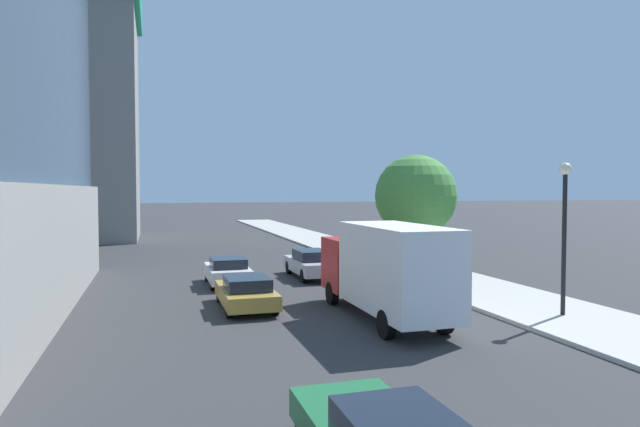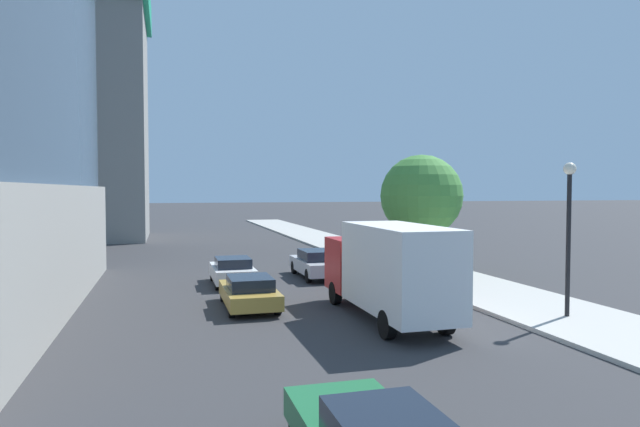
{
  "view_description": "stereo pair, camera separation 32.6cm",
  "coord_description": "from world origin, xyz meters",
  "px_view_note": "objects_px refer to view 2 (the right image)",
  "views": [
    {
      "loc": [
        -5.8,
        -2.55,
        4.67
      ],
      "look_at": [
        -1.18,
        12.81,
        3.98
      ],
      "focal_mm": 31.05,
      "sensor_mm": 36.0,
      "label": 1
    },
    {
      "loc": [
        -5.49,
        -2.64,
        4.67
      ],
      "look_at": [
        -1.18,
        12.81,
        3.98
      ],
      "focal_mm": 31.05,
      "sensor_mm": 36.0,
      "label": 2
    }
  ],
  "objects_px": {
    "car_white": "(233,271)",
    "car_gold": "(249,292)",
    "box_truck": "(388,268)",
    "construction_building": "(58,96)",
    "street_tree": "(421,196)",
    "car_silver": "(315,263)",
    "street_lamp": "(569,215)",
    "pedestrian_orange_shirt": "(448,263)"
  },
  "relations": [
    {
      "from": "street_tree",
      "to": "car_gold",
      "type": "bearing_deg",
      "value": -148.13
    },
    {
      "from": "car_silver",
      "to": "pedestrian_orange_shirt",
      "type": "relative_size",
      "value": 2.6
    },
    {
      "from": "construction_building",
      "to": "car_silver",
      "type": "relative_size",
      "value": 7.21
    },
    {
      "from": "box_truck",
      "to": "car_gold",
      "type": "bearing_deg",
      "value": 143.7
    },
    {
      "from": "pedestrian_orange_shirt",
      "to": "box_truck",
      "type": "bearing_deg",
      "value": -133.08
    },
    {
      "from": "street_tree",
      "to": "car_silver",
      "type": "xyz_separation_m",
      "value": [
        -6.08,
        0.1,
        -3.57
      ]
    },
    {
      "from": "street_lamp",
      "to": "car_gold",
      "type": "height_order",
      "value": "street_lamp"
    },
    {
      "from": "street_lamp",
      "to": "street_tree",
      "type": "xyz_separation_m",
      "value": [
        -0.09,
        11.6,
        0.55
      ]
    },
    {
      "from": "construction_building",
      "to": "box_truck",
      "type": "height_order",
      "value": "construction_building"
    },
    {
      "from": "construction_building",
      "to": "car_gold",
      "type": "height_order",
      "value": "construction_building"
    },
    {
      "from": "car_white",
      "to": "pedestrian_orange_shirt",
      "type": "height_order",
      "value": "pedestrian_orange_shirt"
    },
    {
      "from": "construction_building",
      "to": "car_white",
      "type": "bearing_deg",
      "value": -66.52
    },
    {
      "from": "car_silver",
      "to": "box_truck",
      "type": "height_order",
      "value": "box_truck"
    },
    {
      "from": "car_gold",
      "to": "pedestrian_orange_shirt",
      "type": "bearing_deg",
      "value": 15.47
    },
    {
      "from": "car_gold",
      "to": "street_tree",
      "type": "bearing_deg",
      "value": 31.87
    },
    {
      "from": "car_gold",
      "to": "box_truck",
      "type": "distance_m",
      "value": 5.73
    },
    {
      "from": "construction_building",
      "to": "box_truck",
      "type": "bearing_deg",
      "value": -65.74
    },
    {
      "from": "street_lamp",
      "to": "pedestrian_orange_shirt",
      "type": "bearing_deg",
      "value": 93.07
    },
    {
      "from": "construction_building",
      "to": "street_tree",
      "type": "xyz_separation_m",
      "value": [
        23.23,
        -28.18,
        -9.03
      ]
    },
    {
      "from": "street_lamp",
      "to": "car_white",
      "type": "bearing_deg",
      "value": 135.05
    },
    {
      "from": "construction_building",
      "to": "street_tree",
      "type": "relative_size",
      "value": 5.25
    },
    {
      "from": "construction_building",
      "to": "street_tree",
      "type": "distance_m",
      "value": 37.62
    },
    {
      "from": "street_tree",
      "to": "box_truck",
      "type": "distance_m",
      "value": 11.86
    },
    {
      "from": "car_white",
      "to": "pedestrian_orange_shirt",
      "type": "distance_m",
      "value": 10.64
    },
    {
      "from": "construction_building",
      "to": "car_gold",
      "type": "distance_m",
      "value": 39.11
    },
    {
      "from": "pedestrian_orange_shirt",
      "to": "car_silver",
      "type": "bearing_deg",
      "value": 146.27
    },
    {
      "from": "street_tree",
      "to": "car_gold",
      "type": "relative_size",
      "value": 1.47
    },
    {
      "from": "construction_building",
      "to": "car_silver",
      "type": "xyz_separation_m",
      "value": [
        17.16,
        -28.08,
        -12.6
      ]
    },
    {
      "from": "construction_building",
      "to": "car_silver",
      "type": "bearing_deg",
      "value": -58.58
    },
    {
      "from": "box_truck",
      "to": "car_white",
      "type": "bearing_deg",
      "value": 116.74
    },
    {
      "from": "car_gold",
      "to": "construction_building",
      "type": "bearing_deg",
      "value": 110.0
    },
    {
      "from": "street_tree",
      "to": "box_truck",
      "type": "relative_size",
      "value": 0.81
    },
    {
      "from": "box_truck",
      "to": "construction_building",
      "type": "bearing_deg",
      "value": 114.26
    },
    {
      "from": "street_tree",
      "to": "pedestrian_orange_shirt",
      "type": "xyz_separation_m",
      "value": [
        -0.33,
        -3.74,
        -3.24
      ]
    },
    {
      "from": "box_truck",
      "to": "pedestrian_orange_shirt",
      "type": "height_order",
      "value": "box_truck"
    },
    {
      "from": "box_truck",
      "to": "pedestrian_orange_shirt",
      "type": "xyz_separation_m",
      "value": [
        5.75,
        6.15,
        -0.81
      ]
    },
    {
      "from": "construction_building",
      "to": "car_white",
      "type": "relative_size",
      "value": 8.36
    },
    {
      "from": "car_white",
      "to": "car_gold",
      "type": "relative_size",
      "value": 0.92
    },
    {
      "from": "construction_building",
      "to": "car_gold",
      "type": "bearing_deg",
      "value": -70.0
    },
    {
      "from": "car_silver",
      "to": "car_white",
      "type": "bearing_deg",
      "value": -166.95
    },
    {
      "from": "street_tree",
      "to": "pedestrian_orange_shirt",
      "type": "height_order",
      "value": "street_tree"
    },
    {
      "from": "car_white",
      "to": "construction_building",
      "type": "bearing_deg",
      "value": 113.48
    }
  ]
}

